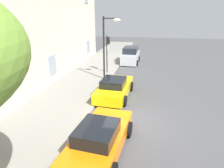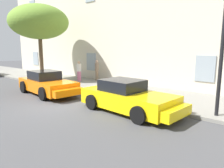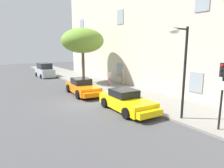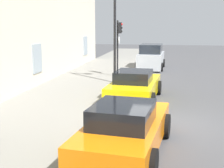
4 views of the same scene
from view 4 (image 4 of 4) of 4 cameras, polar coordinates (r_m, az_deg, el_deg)
The scene contains 7 objects.
ground_plane at distance 10.99m, azimuth 9.64°, elevation -7.16°, with size 80.00×80.00×0.00m, color #444447.
sidewalk at distance 11.89m, azimuth -12.83°, elevation -5.51°, with size 60.00×4.41×0.14m, color gray.
sportscar_red_lead at distance 8.53m, azimuth 2.74°, elevation -7.99°, with size 4.95×2.39×1.39m.
sportscar_yellow_flank at distance 14.16m, azimuth 4.27°, elevation -0.38°, with size 4.76×2.31×1.37m.
hatchback_parked at distance 23.79m, azimuth 7.14°, elevation 4.80°, with size 3.98×2.05×1.86m.
traffic_light at distance 19.21m, azimuth 1.26°, elevation 8.32°, with size 0.44×0.36×3.43m.
street_lamp at distance 17.09m, azimuth 2.04°, elevation 12.09°, with size 0.44×1.42×5.10m.
Camera 4 is at (-10.44, -0.08, 3.41)m, focal length 50.02 mm.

